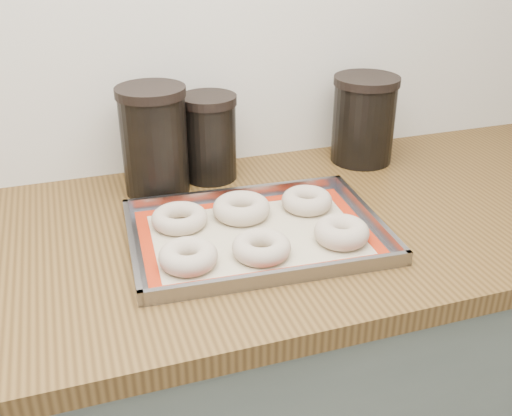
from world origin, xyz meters
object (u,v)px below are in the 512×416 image
object	(u,v)px
bagel_front_left	(188,256)
bagel_front_mid	(261,247)
canister_right	(364,119)
baking_tray	(256,234)
bagel_back_mid	(241,208)
canister_mid	(209,137)
bagel_back_left	(180,218)
bagel_front_right	(342,232)
bagel_back_right	(307,200)
canister_left	(154,140)

from	to	relation	value
bagel_front_left	bagel_front_mid	xyz separation A→B (m)	(0.13, -0.01, -0.00)
bagel_front_left	canister_right	distance (m)	0.60
baking_tray	bagel_back_mid	xyz separation A→B (m)	(-0.00, 0.08, 0.02)
canister_mid	bagel_back_left	bearing A→B (deg)	-118.73
bagel_front_mid	bagel_front_right	xyz separation A→B (m)	(0.15, 0.00, 0.00)
bagel_front_right	canister_mid	xyz separation A→B (m)	(-0.15, 0.36, 0.07)
baking_tray	bagel_front_left	bearing A→B (deg)	-155.65
baking_tray	bagel_back_mid	size ratio (longest dim) A/B	4.30
bagel_back_right	canister_mid	xyz separation A→B (m)	(-0.14, 0.22, 0.07)
bagel_front_left	bagel_back_mid	distance (m)	0.20
bagel_front_mid	bagel_back_left	xyz separation A→B (m)	(-0.11, 0.15, -0.00)
bagel_back_left	bagel_back_right	size ratio (longest dim) A/B	1.05
bagel_front_right	bagel_back_left	size ratio (longest dim) A/B	0.94
bagel_back_mid	canister_mid	world-z (taller)	canister_mid
bagel_back_mid	canister_right	world-z (taller)	canister_right
bagel_front_right	bagel_back_right	xyz separation A→B (m)	(-0.01, 0.14, -0.00)
canister_right	bagel_back_mid	bearing A→B (deg)	-151.37
bagel_back_mid	canister_left	distance (m)	0.24
baking_tray	bagel_back_right	distance (m)	0.15
bagel_front_right	canister_mid	distance (m)	0.40
canister_right	bagel_front_mid	bearing A→B (deg)	-136.93
bagel_back_mid	canister_mid	distance (m)	0.22
bagel_front_left	canister_left	xyz separation A→B (m)	(0.00, 0.32, 0.09)
bagel_front_mid	bagel_back_left	size ratio (longest dim) A/B	0.97
canister_left	canister_right	xyz separation A→B (m)	(0.49, 0.02, -0.01)
baking_tray	bagel_back_mid	bearing A→B (deg)	93.34
bagel_front_mid	bagel_front_right	size ratio (longest dim) A/B	1.03
bagel_back_right	canister_right	xyz separation A→B (m)	(0.22, 0.20, 0.08)
bagel_back_right	canister_right	bearing A→B (deg)	42.09
bagel_front_mid	canister_left	distance (m)	0.36
bagel_front_mid	bagel_back_right	distance (m)	0.20
baking_tray	canister_mid	distance (m)	0.30
bagel_front_right	bagel_front_mid	bearing A→B (deg)	-179.94
bagel_front_right	canister_right	distance (m)	0.41
bagel_front_left	bagel_back_mid	world-z (taller)	same
baking_tray	bagel_front_left	distance (m)	0.16
bagel_back_left	bagel_back_mid	bearing A→B (deg)	-1.01
bagel_front_mid	bagel_back_left	world-z (taller)	bagel_front_mid
bagel_back_left	canister_mid	size ratio (longest dim) A/B	0.56
bagel_front_right	bagel_back_mid	size ratio (longest dim) A/B	0.89
baking_tray	canister_left	bearing A→B (deg)	118.06
bagel_front_right	bagel_back_right	size ratio (longest dim) A/B	0.99
bagel_back_left	canister_right	xyz separation A→B (m)	(0.48, 0.19, 0.08)
bagel_back_left	canister_mid	bearing A→B (deg)	61.27
bagel_front_left	bagel_front_right	xyz separation A→B (m)	(0.28, -0.01, 0.00)
canister_mid	canister_right	distance (m)	0.37
bagel_back_right	bagel_front_mid	bearing A→B (deg)	-135.46
baking_tray	bagel_front_right	world-z (taller)	bagel_front_right
canister_right	bagel_front_left	bearing A→B (deg)	-145.87
canister_right	bagel_back_right	bearing A→B (deg)	-137.91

